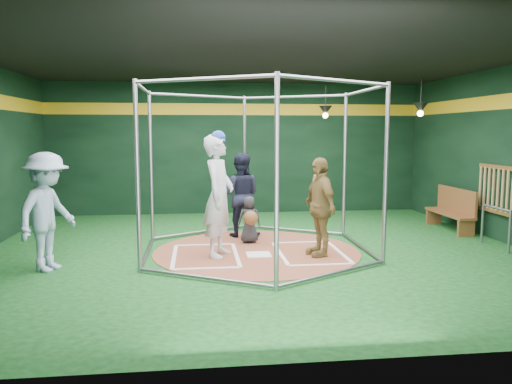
{
  "coord_description": "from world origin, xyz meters",
  "views": [
    {
      "loc": [
        -1.07,
        -8.97,
        2.21
      ],
      "look_at": [
        0.0,
        0.1,
        1.1
      ],
      "focal_mm": 35.0,
      "sensor_mm": 36.0,
      "label": 1
    }
  ],
  "objects": [
    {
      "name": "bystander_blue",
      "position": [
        -3.44,
        -0.85,
        0.95
      ],
      "size": [
        1.11,
        1.4,
        1.89
      ],
      "primitive_type": "imported",
      "rotation": [
        0.0,
        0.0,
        1.19
      ],
      "color": "#96AEC6",
      "rests_on": "ground"
    },
    {
      "name": "batter_box_right",
      "position": [
        0.95,
        -0.25,
        0.02
      ],
      "size": [
        1.17,
        1.77,
        0.01
      ],
      "color": "white",
      "rests_on": "clay_disc"
    },
    {
      "name": "bat_rack",
      "position": [
        4.93,
        0.4,
        1.05
      ],
      "size": [
        0.07,
        1.25,
        0.98
      ],
      "color": "brown",
      "rests_on": "room_shell"
    },
    {
      "name": "steel_railing",
      "position": [
        4.55,
        -0.24,
        0.53
      ],
      "size": [
        0.05,
        0.93,
        0.8
      ],
      "color": "gray",
      "rests_on": "ground"
    },
    {
      "name": "umpire",
      "position": [
        -0.18,
        1.36,
        0.89
      ],
      "size": [
        0.98,
        0.84,
        1.76
      ],
      "primitive_type": "imported",
      "rotation": [
        0.0,
        0.0,
        2.92
      ],
      "color": "black",
      "rests_on": "clay_disc"
    },
    {
      "name": "pendant_lamp_far",
      "position": [
        4.0,
        2.0,
        2.74
      ],
      "size": [
        0.34,
        0.34,
        0.9
      ],
      "color": "black",
      "rests_on": "room_shell"
    },
    {
      "name": "batting_cage",
      "position": [
        -0.0,
        -0.0,
        1.5
      ],
      "size": [
        4.05,
        4.67,
        3.0
      ],
      "color": "gray",
      "rests_on": "ground"
    },
    {
      "name": "visitor_leopard",
      "position": [
        1.07,
        -0.43,
        0.89
      ],
      "size": [
        0.63,
        1.09,
        1.75
      ],
      "primitive_type": "imported",
      "rotation": [
        0.0,
        0.0,
        -1.36
      ],
      "color": "#A58846",
      "rests_on": "clay_disc"
    },
    {
      "name": "batter_figure",
      "position": [
        -0.7,
        -0.28,
        1.1
      ],
      "size": [
        0.75,
        0.91,
        2.22
      ],
      "color": "#BBBAC1",
      "rests_on": "clay_disc"
    },
    {
      "name": "room_shell",
      "position": [
        0.0,
        0.01,
        1.75
      ],
      "size": [
        10.1,
        9.1,
        3.53
      ],
      "color": "#0D3C13",
      "rests_on": "ground"
    },
    {
      "name": "batter_box_left",
      "position": [
        -0.95,
        -0.25,
        0.02
      ],
      "size": [
        1.17,
        1.77,
        0.01
      ],
      "color": "white",
      "rests_on": "clay_disc"
    },
    {
      "name": "pendant_lamp_near",
      "position": [
        2.2,
        3.6,
        2.74
      ],
      "size": [
        0.34,
        0.34,
        0.9
      ],
      "color": "black",
      "rests_on": "room_shell"
    },
    {
      "name": "clay_disc",
      "position": [
        0.0,
        0.0,
        0.01
      ],
      "size": [
        3.8,
        3.8,
        0.01
      ],
      "primitive_type": "cylinder",
      "color": "brown",
      "rests_on": "ground"
    },
    {
      "name": "home_plate",
      "position": [
        0.0,
        -0.3,
        0.02
      ],
      "size": [
        0.43,
        0.43,
        0.01
      ],
      "primitive_type": "cube",
      "color": "white",
      "rests_on": "clay_disc"
    },
    {
      "name": "dugout_bench",
      "position": [
        4.62,
        1.51,
        0.49
      ],
      "size": [
        0.38,
        1.63,
        0.95
      ],
      "color": "brown",
      "rests_on": "ground"
    },
    {
      "name": "catcher_figure",
      "position": [
        -0.06,
        0.69,
        0.49
      ],
      "size": [
        0.46,
        0.54,
        0.93
      ],
      "color": "black",
      "rests_on": "clay_disc"
    }
  ]
}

